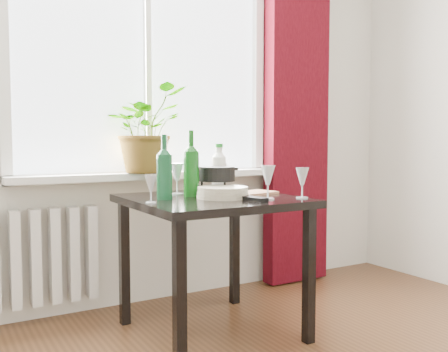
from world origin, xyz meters
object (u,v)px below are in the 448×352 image
table (212,214)px  wine_bottle_right (191,163)px  wineglass_front_right (268,182)px  wineglass_back_center (221,176)px  potted_plant (145,129)px  plate_stack (223,192)px  wineglass_back_left (177,178)px  cutting_board (253,193)px  wineglass_front_left (151,189)px  tv_remote (252,199)px  cleaning_bottle (219,167)px  radiator (25,258)px  fondue_pot (217,181)px  wine_bottle_left (164,166)px  wineglass_far_right (302,182)px  bottle_amber (190,170)px

table → wine_bottle_right: 0.30m
wineglass_front_right → wineglass_back_center: wineglass_front_right is taller
table → potted_plant: 0.73m
table → plate_stack: plate_stack is taller
potted_plant → wineglass_back_left: size_ratio=2.99×
cutting_board → wineglass_front_right: bearing=-107.1°
wineglass_back_center → wineglass_front_left: size_ratio=1.22×
potted_plant → tv_remote: bearing=-71.8°
cleaning_bottle → plate_stack: size_ratio=1.05×
radiator → plate_stack: (0.87, -0.70, 0.39)m
cutting_board → radiator: bearing=151.0°
tv_remote → fondue_pot: bearing=83.2°
table → wine_bottle_left: (-0.26, 0.03, 0.26)m
cutting_board → wineglass_far_right: bearing=-70.1°
bottle_amber → cutting_board: size_ratio=1.02×
wine_bottle_right → wineglass_far_right: bearing=-39.7°
plate_stack → fondue_pot: bearing=70.1°
table → fondue_pot: fondue_pot is taller
potted_plant → cutting_board: (0.43, -0.54, -0.36)m
wine_bottle_right → bottle_amber: wine_bottle_right is taller
wineglass_far_right → wineglass_back_center: bearing=105.8°
cutting_board → cleaning_bottle: bearing=107.4°
wineglass_back_left → cutting_board: (0.37, -0.21, -0.08)m
wineglass_far_right → tv_remote: bearing=170.1°
potted_plant → wineglass_back_left: 0.43m
potted_plant → table: bearing=-73.5°
wine_bottle_right → fondue_pot: bearing=2.9°
table → cutting_board: bearing=1.7°
cutting_board → tv_remote: bearing=-125.1°
fondue_pot → radiator: bearing=174.6°
potted_plant → cutting_board: bearing=-51.2°
cleaning_bottle → wineglass_front_right: size_ratio=1.59×
wineglass_front_right → cutting_board: bearing=72.9°
wine_bottle_left → plate_stack: (0.29, -0.10, -0.14)m
wine_bottle_right → wineglass_back_center: size_ratio=2.14×
potted_plant → wineglass_back_center: potted_plant is taller
bottle_amber → wineglass_back_left: size_ratio=1.46×
bottle_amber → wineglass_far_right: (0.34, -0.61, -0.05)m
wineglass_front_left → fondue_pot: bearing=21.8°
table → tv_remote: (0.10, -0.24, 0.10)m
wineglass_back_center → cutting_board: 0.29m
table → plate_stack: size_ratio=3.11×
bottle_amber → tv_remote: size_ratio=1.38×
fondue_pot → cutting_board: size_ratio=0.91×
wine_bottle_left → bottle_amber: 0.42m
wineglass_front_right → tv_remote: 0.13m
cleaning_bottle → cutting_board: cleaning_bottle is taller
radiator → tv_remote: tv_remote is taller
table → plate_stack: (0.02, -0.07, 0.12)m
wine_bottle_right → wineglass_back_left: (-0.02, 0.13, -0.09)m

